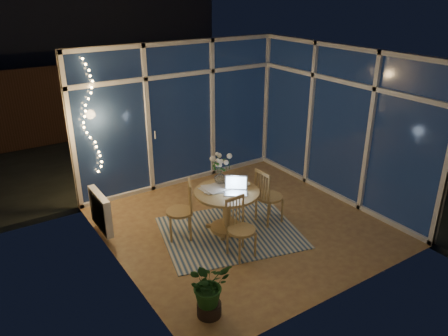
{
  "coord_description": "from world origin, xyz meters",
  "views": [
    {
      "loc": [
        -3.52,
        -4.82,
        3.48
      ],
      "look_at": [
        -0.19,
        0.25,
        0.91
      ],
      "focal_mm": 35.0,
      "sensor_mm": 36.0,
      "label": 1
    }
  ],
  "objects_px": {
    "chair_right": "(270,195)",
    "flower_vase": "(220,177)",
    "potted_plant": "(209,287)",
    "dining_table": "(227,211)",
    "chair_front": "(242,229)",
    "chair_left": "(180,210)",
    "laptop": "(236,186)"
  },
  "relations": [
    {
      "from": "chair_left",
      "to": "chair_right",
      "type": "bearing_deg",
      "value": 99.95
    },
    {
      "from": "chair_right",
      "to": "flower_vase",
      "type": "bearing_deg",
      "value": 53.23
    },
    {
      "from": "laptop",
      "to": "potted_plant",
      "type": "height_order",
      "value": "laptop"
    },
    {
      "from": "laptop",
      "to": "chair_right",
      "type": "bearing_deg",
      "value": 34.63
    },
    {
      "from": "chair_right",
      "to": "flower_vase",
      "type": "relative_size",
      "value": 4.38
    },
    {
      "from": "dining_table",
      "to": "flower_vase",
      "type": "height_order",
      "value": "flower_vase"
    },
    {
      "from": "laptop",
      "to": "dining_table",
      "type": "bearing_deg",
      "value": 154.25
    },
    {
      "from": "flower_vase",
      "to": "dining_table",
      "type": "bearing_deg",
      "value": -104.25
    },
    {
      "from": "potted_plant",
      "to": "dining_table",
      "type": "bearing_deg",
      "value": 50.26
    },
    {
      "from": "chair_left",
      "to": "laptop",
      "type": "distance_m",
      "value": 0.89
    },
    {
      "from": "laptop",
      "to": "potted_plant",
      "type": "relative_size",
      "value": 0.45
    },
    {
      "from": "chair_left",
      "to": "laptop",
      "type": "relative_size",
      "value": 2.65
    },
    {
      "from": "chair_left",
      "to": "potted_plant",
      "type": "bearing_deg",
      "value": 7.39
    },
    {
      "from": "chair_left",
      "to": "flower_vase",
      "type": "bearing_deg",
      "value": 119.87
    },
    {
      "from": "chair_left",
      "to": "chair_right",
      "type": "height_order",
      "value": "chair_right"
    },
    {
      "from": "dining_table",
      "to": "flower_vase",
      "type": "xyz_separation_m",
      "value": [
        0.07,
        0.28,
        0.44
      ]
    },
    {
      "from": "dining_table",
      "to": "chair_right",
      "type": "xyz_separation_m",
      "value": [
        0.7,
        -0.15,
        0.13
      ]
    },
    {
      "from": "chair_right",
      "to": "potted_plant",
      "type": "distance_m",
      "value": 2.29
    },
    {
      "from": "flower_vase",
      "to": "potted_plant",
      "type": "distance_m",
      "value": 2.17
    },
    {
      "from": "chair_right",
      "to": "potted_plant",
      "type": "bearing_deg",
      "value": 121.93
    },
    {
      "from": "chair_left",
      "to": "chair_right",
      "type": "xyz_separation_m",
      "value": [
        1.38,
        -0.36,
        0.01
      ]
    },
    {
      "from": "chair_left",
      "to": "dining_table",
      "type": "bearing_deg",
      "value": 97.48
    },
    {
      "from": "chair_right",
      "to": "dining_table",
      "type": "bearing_deg",
      "value": 75.52
    },
    {
      "from": "laptop",
      "to": "potted_plant",
      "type": "bearing_deg",
      "value": -97.74
    },
    {
      "from": "flower_vase",
      "to": "chair_front",
      "type": "bearing_deg",
      "value": -106.46
    },
    {
      "from": "flower_vase",
      "to": "potted_plant",
      "type": "relative_size",
      "value": 0.28
    },
    {
      "from": "chair_front",
      "to": "potted_plant",
      "type": "xyz_separation_m",
      "value": [
        -0.98,
        -0.76,
        -0.05
      ]
    },
    {
      "from": "chair_left",
      "to": "chair_front",
      "type": "distance_m",
      "value": 1.01
    },
    {
      "from": "chair_front",
      "to": "laptop",
      "type": "relative_size",
      "value": 2.55
    },
    {
      "from": "chair_right",
      "to": "chair_front",
      "type": "bearing_deg",
      "value": 117.97
    },
    {
      "from": "chair_left",
      "to": "chair_front",
      "type": "bearing_deg",
      "value": 52.38
    },
    {
      "from": "chair_front",
      "to": "laptop",
      "type": "xyz_separation_m",
      "value": [
        0.28,
        0.55,
        0.35
      ]
    }
  ]
}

